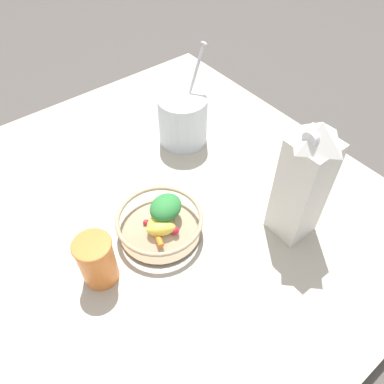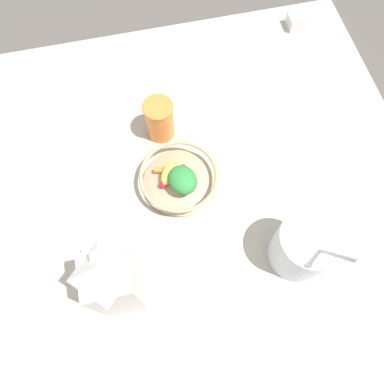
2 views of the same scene
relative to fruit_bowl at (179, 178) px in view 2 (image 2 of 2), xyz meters
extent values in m
plane|color=#4C4742|center=(-0.07, 0.01, -0.08)|extent=(6.00, 6.00, 0.00)
cube|color=#B2A893|center=(-0.07, 0.01, -0.06)|extent=(1.08, 1.08, 0.04)
cylinder|color=tan|center=(0.00, 0.00, -0.03)|extent=(0.10, 0.10, 0.01)
cone|color=tan|center=(0.00, 0.00, -0.01)|extent=(0.18, 0.18, 0.04)
torus|color=tan|center=(0.00, 0.00, 0.01)|extent=(0.19, 0.19, 0.01)
ellipsoid|color=#EFD64C|center=(0.02, -0.01, 0.01)|extent=(0.06, 0.07, 0.03)
ellipsoid|color=#EFD64C|center=(0.00, 0.00, 0.01)|extent=(0.03, 0.07, 0.03)
cylinder|color=orange|center=(0.03, -0.03, 0.00)|extent=(0.05, 0.03, 0.01)
sphere|color=red|center=(0.04, 0.01, 0.00)|extent=(0.02, 0.02, 0.02)
sphere|color=red|center=(0.01, -0.01, 0.00)|extent=(0.02, 0.02, 0.02)
sphere|color=red|center=(-0.02, -0.03, 0.00)|extent=(0.01, 0.01, 0.01)
ellipsoid|color=#2D7F38|center=(-0.01, 0.02, 0.03)|extent=(0.09, 0.09, 0.04)
cube|color=silver|center=(0.17, 0.24, 0.09)|extent=(0.08, 0.08, 0.25)
pyramid|color=silver|center=(0.17, 0.24, 0.24)|extent=(0.08, 0.08, 0.05)
cylinder|color=white|center=(0.17, 0.22, 0.24)|extent=(0.03, 0.01, 0.03)
cylinder|color=silver|center=(-0.23, 0.23, 0.03)|extent=(0.13, 0.13, 0.14)
cylinder|color=white|center=(-0.23, 0.23, 0.09)|extent=(0.12, 0.12, 0.02)
cylinder|color=silver|center=(-0.23, 0.27, 0.13)|extent=(0.02, 0.09, 0.18)
ellipsoid|color=silver|center=(-0.24, 0.31, 0.22)|extent=(0.02, 0.02, 0.01)
cylinder|color=orange|center=(0.02, -0.16, 0.02)|extent=(0.07, 0.07, 0.11)
torus|color=orange|center=(0.02, -0.16, 0.08)|extent=(0.08, 0.08, 0.01)
cube|color=silver|center=(-0.45, -0.44, -0.02)|extent=(0.05, 0.05, 0.04)
cube|color=brown|center=(-0.45, -0.44, -0.02)|extent=(0.04, 0.04, 0.02)
camera|label=1|loc=(0.43, -0.25, 0.65)|focal=35.00mm
camera|label=2|loc=(0.05, 0.38, 0.82)|focal=35.00mm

